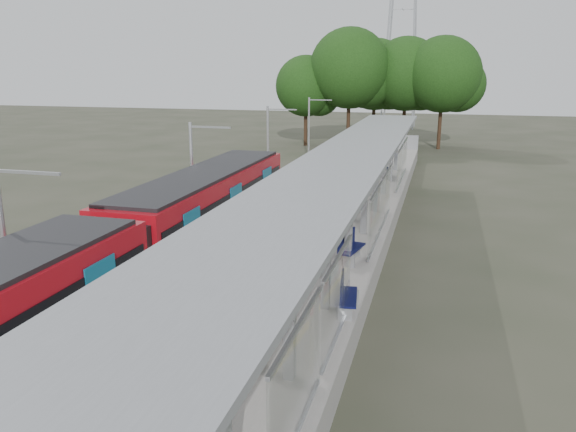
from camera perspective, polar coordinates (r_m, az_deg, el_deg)
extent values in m
cube|color=#59544C|center=(27.78, -5.22, -1.35)|extent=(3.00, 70.00, 0.24)
cube|color=gray|center=(26.48, 3.92, -1.27)|extent=(6.00, 50.00, 1.00)
cube|color=yellow|center=(26.94, -1.38, 0.17)|extent=(0.60, 50.00, 0.02)
cube|color=#9EA0A5|center=(50.55, 9.67, 7.49)|extent=(6.00, 0.10, 1.20)
cube|color=black|center=(24.47, -8.16, -2.38)|extent=(2.50, 13.50, 0.70)
cube|color=#A50B16|center=(24.05, -8.30, 1.27)|extent=(2.65, 13.50, 2.50)
cube|color=black|center=(24.04, -8.31, 1.38)|extent=(2.72, 12.96, 1.20)
cube|color=black|center=(23.78, -8.42, 4.31)|extent=(2.40, 12.83, 0.15)
cube|color=#0C5578|center=(23.58, -5.26, 0.72)|extent=(0.04, 1.30, 2.00)
cylinder|color=black|center=(20.57, -13.37, -6.88)|extent=(2.20, 0.70, 0.70)
cube|color=black|center=(18.14, -17.16, -4.55)|extent=(2.30, 0.80, 2.40)
cube|color=#9EA0A5|center=(9.10, -6.83, -18.99)|extent=(0.25, 0.25, 3.50)
cube|color=#9EA0A5|center=(12.43, 0.17, -9.16)|extent=(0.25, 0.25, 3.50)
cube|color=#9EA0A5|center=(16.07, 3.91, -3.56)|extent=(0.25, 0.25, 3.50)
cube|color=#9EA0A5|center=(19.85, 6.23, -0.05)|extent=(0.25, 0.25, 3.50)
cube|color=#9EA0A5|center=(23.70, 7.79, 2.33)|extent=(0.25, 0.25, 3.50)
cube|color=#9EA0A5|center=(27.59, 8.92, 4.04)|extent=(0.25, 0.25, 3.50)
cube|color=#9EA0A5|center=(31.52, 9.78, 5.32)|extent=(0.25, 0.25, 3.50)
cube|color=#9EA0A5|center=(35.45, 10.44, 6.32)|extent=(0.25, 0.25, 3.50)
cube|color=#9EA0A5|center=(39.40, 10.98, 7.12)|extent=(0.25, 0.25, 3.50)
cube|color=gray|center=(21.48, 6.17, 6.06)|extent=(3.20, 38.00, 0.16)
cylinder|color=#9EA0A5|center=(21.79, 2.12, 6.05)|extent=(0.24, 38.00, 0.24)
cube|color=silver|center=(10.81, 1.01, -16.39)|extent=(0.05, 3.70, 2.20)
cube|color=silver|center=(14.30, 5.03, -8.32)|extent=(0.05, 3.70, 2.20)
cube|color=silver|center=(21.82, 8.85, -0.28)|extent=(0.05, 3.70, 2.20)
cube|color=silver|center=(25.69, 9.90, 1.95)|extent=(0.05, 3.70, 2.20)
cube|color=silver|center=(33.52, 11.28, 4.85)|extent=(0.05, 3.70, 2.20)
cube|color=silver|center=(37.46, 11.75, 5.85)|extent=(0.05, 3.70, 2.20)
cylinder|color=#382316|center=(59.01, 1.80, 9.13)|extent=(0.36, 0.36, 4.06)
sphere|color=#1F4814|center=(58.75, 1.83, 13.07)|extent=(6.17, 6.17, 6.17)
cylinder|color=#382316|center=(58.02, 6.14, 9.53)|extent=(0.36, 0.36, 5.23)
sphere|color=#1F4814|center=(57.78, 6.29, 14.70)|extent=(7.95, 7.95, 7.95)
cylinder|color=#382316|center=(60.86, 8.67, 9.49)|extent=(0.36, 0.36, 4.81)
sphere|color=#1F4814|center=(60.62, 8.85, 14.02)|extent=(7.31, 7.31, 7.31)
cylinder|color=#382316|center=(59.62, 11.68, 9.28)|extent=(0.36, 0.36, 4.86)
sphere|color=#1F4814|center=(59.38, 11.92, 13.94)|extent=(7.38, 7.38, 7.38)
cylinder|color=#382316|center=(58.30, 15.15, 8.95)|extent=(0.36, 0.36, 4.84)
sphere|color=#1F4814|center=(58.05, 15.48, 13.70)|extent=(7.36, 7.36, 7.36)
cylinder|color=#9EA0A5|center=(17.21, -26.67, -4.08)|extent=(0.16, 0.16, 5.40)
cube|color=#9EA0A5|center=(15.98, -25.01, 4.04)|extent=(2.00, 0.08, 0.08)
cylinder|color=#9EA0A5|center=(26.97, -9.69, 3.65)|extent=(0.16, 0.16, 5.40)
cube|color=#9EA0A5|center=(26.20, -7.91, 8.93)|extent=(2.00, 0.08, 0.08)
cylinder|color=#9EA0A5|center=(38.03, -2.05, 7.04)|extent=(0.16, 0.16, 5.40)
cube|color=#9EA0A5|center=(37.50, -0.60, 10.78)|extent=(2.00, 0.08, 0.08)
cylinder|color=#9EA0A5|center=(49.54, 2.13, 8.83)|extent=(0.16, 0.16, 5.40)
cube|color=#9EA0A5|center=(49.12, 3.32, 11.69)|extent=(2.00, 0.08, 0.08)
cube|color=#0D1144|center=(16.31, 6.19, -8.19)|extent=(0.65, 1.57, 0.06)
cube|color=#0D1144|center=(16.23, 5.51, -7.13)|extent=(0.26, 1.51, 0.56)
cube|color=#9EA0A5|center=(15.86, 5.81, -9.79)|extent=(0.41, 0.11, 0.45)
cube|color=#9EA0A5|center=(16.96, 6.51, -8.13)|extent=(0.41, 0.11, 0.45)
cube|color=#0D1144|center=(20.44, 6.52, -3.33)|extent=(0.79, 1.67, 0.06)
cube|color=#0D1144|center=(20.38, 5.95, -2.43)|extent=(0.38, 1.58, 0.59)
cube|color=#9EA0A5|center=(19.92, 6.21, -4.56)|extent=(0.43, 0.15, 0.47)
cube|color=#9EA0A5|center=(21.12, 6.78, -3.44)|extent=(0.43, 0.15, 0.47)
cube|color=#0D1144|center=(36.94, 9.96, 4.69)|extent=(0.71, 1.67, 0.06)
cube|color=#0D1144|center=(36.90, 9.65, 5.20)|extent=(0.29, 1.61, 0.59)
cube|color=#9EA0A5|center=(36.34, 9.84, 4.13)|extent=(0.44, 0.13, 0.48)
cube|color=#9EA0A5|center=(37.61, 10.04, 4.48)|extent=(0.44, 0.13, 0.48)
cylinder|color=beige|center=(13.53, -3.89, -12.06)|extent=(0.37, 0.37, 1.39)
cube|color=red|center=(13.18, -3.95, -8.82)|extent=(0.32, 0.06, 0.23)
cylinder|color=beige|center=(31.77, 7.42, 3.81)|extent=(0.44, 0.44, 1.67)
cube|color=red|center=(31.60, 7.48, 5.59)|extent=(0.39, 0.14, 0.28)
cylinder|color=#9EA0A5|center=(26.41, 5.62, 0.82)|extent=(0.48, 0.48, 0.94)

